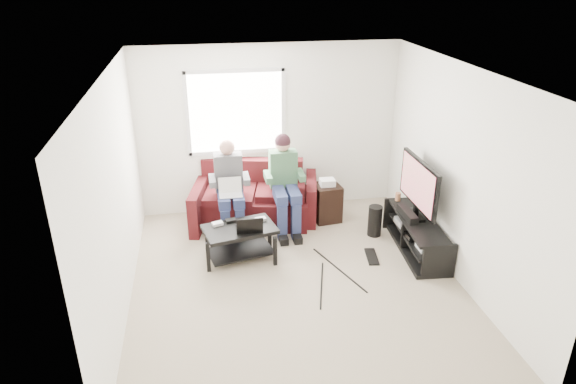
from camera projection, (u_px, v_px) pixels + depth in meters
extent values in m
plane|color=#BAAE91|center=(296.00, 283.00, 6.39)|extent=(4.50, 4.50, 0.00)
plane|color=white|center=(298.00, 73.00, 5.32)|extent=(4.50, 4.50, 0.00)
plane|color=white|center=(269.00, 130.00, 7.88)|extent=(4.50, 0.00, 4.50)
plane|color=white|center=(354.00, 306.00, 3.83)|extent=(4.50, 0.00, 4.50)
plane|color=white|center=(115.00, 200.00, 5.54)|extent=(0.00, 4.50, 4.50)
plane|color=white|center=(460.00, 176.00, 6.17)|extent=(0.00, 4.50, 4.50)
cube|color=white|center=(236.00, 112.00, 7.67)|extent=(1.40, 0.01, 1.20)
cube|color=silver|center=(236.00, 113.00, 7.66)|extent=(1.48, 0.04, 1.28)
cube|color=#441111|center=(256.00, 208.00, 7.84)|extent=(1.71, 1.14, 0.44)
cube|color=#441111|center=(253.00, 172.00, 7.99)|extent=(1.58, 0.52, 0.45)
cube|color=#441111|center=(199.00, 207.00, 7.67)|extent=(0.34, 0.95, 0.62)
cube|color=#441111|center=(311.00, 198.00, 7.94)|extent=(0.34, 0.95, 0.62)
cube|color=#441111|center=(230.00, 194.00, 7.65)|extent=(0.86, 0.85, 0.10)
cube|color=#441111|center=(281.00, 191.00, 7.78)|extent=(0.86, 0.85, 0.10)
cube|color=navy|center=(224.00, 200.00, 7.20)|extent=(0.16, 0.45, 0.14)
cube|color=navy|center=(238.00, 198.00, 7.23)|extent=(0.16, 0.45, 0.14)
cube|color=navy|center=(226.00, 227.00, 7.17)|extent=(0.13, 0.13, 0.54)
cube|color=navy|center=(240.00, 226.00, 7.20)|extent=(0.13, 0.13, 0.54)
cube|color=#56575B|center=(228.00, 172.00, 7.39)|extent=(0.40, 0.22, 0.55)
sphere|color=tan|center=(227.00, 147.00, 7.26)|extent=(0.22, 0.22, 0.22)
cube|color=navy|center=(280.00, 195.00, 7.33)|extent=(0.16, 0.45, 0.14)
cube|color=navy|center=(294.00, 194.00, 7.36)|extent=(0.16, 0.45, 0.14)
cube|color=navy|center=(282.00, 222.00, 7.30)|extent=(0.13, 0.13, 0.54)
cube|color=navy|center=(296.00, 221.00, 7.33)|extent=(0.13, 0.13, 0.54)
cube|color=#545757|center=(283.00, 169.00, 7.52)|extent=(0.40, 0.22, 0.55)
sphere|color=tan|center=(283.00, 144.00, 7.39)|extent=(0.22, 0.22, 0.22)
sphere|color=black|center=(283.00, 141.00, 7.37)|extent=(0.23, 0.23, 0.23)
cube|color=black|center=(240.00, 229.00, 6.75)|extent=(1.02, 0.75, 0.05)
cube|color=black|center=(241.00, 251.00, 6.89)|extent=(0.93, 0.66, 0.02)
cube|color=black|center=(208.00, 257.00, 6.55)|extent=(0.05, 0.05, 0.41)
cube|color=black|center=(275.00, 251.00, 6.69)|extent=(0.05, 0.05, 0.41)
cube|color=black|center=(207.00, 238.00, 7.00)|extent=(0.05, 0.05, 0.41)
cube|color=black|center=(270.00, 233.00, 7.14)|extent=(0.05, 0.05, 0.41)
cube|color=silver|center=(218.00, 224.00, 6.80)|extent=(0.16, 0.13, 0.04)
cube|color=black|center=(231.00, 221.00, 6.88)|extent=(0.16, 0.12, 0.04)
cube|color=gray|center=(261.00, 219.00, 6.91)|extent=(0.15, 0.11, 0.04)
cube|color=black|center=(418.00, 221.00, 6.93)|extent=(0.54, 1.46, 0.04)
cube|color=black|center=(416.00, 235.00, 7.01)|extent=(0.50, 1.40, 0.03)
cube|color=black|center=(415.00, 248.00, 7.10)|extent=(0.54, 1.46, 0.06)
cube|color=black|center=(439.00, 262.00, 6.39)|extent=(0.43, 0.07, 0.48)
cube|color=black|center=(398.00, 213.00, 7.64)|extent=(0.43, 0.07, 0.48)
cube|color=black|center=(415.00, 215.00, 7.00)|extent=(0.12, 0.40, 0.04)
cube|color=black|center=(416.00, 210.00, 6.97)|extent=(0.06, 0.06, 0.12)
cube|color=black|center=(419.00, 184.00, 6.81)|extent=(0.05, 1.10, 0.65)
cube|color=#D7326A|center=(417.00, 184.00, 6.80)|extent=(0.01, 1.01, 0.58)
cube|color=black|center=(407.00, 214.00, 6.97)|extent=(0.12, 0.50, 0.10)
cylinder|color=#A96C49|center=(398.00, 197.00, 7.45)|extent=(0.08, 0.08, 0.12)
cube|color=silver|center=(429.00, 247.00, 6.64)|extent=(0.30, 0.22, 0.06)
cube|color=gray|center=(408.00, 222.00, 7.26)|extent=(0.34, 0.26, 0.08)
cube|color=black|center=(418.00, 234.00, 6.95)|extent=(0.38, 0.30, 0.07)
cylinder|color=black|center=(375.00, 221.00, 7.42)|extent=(0.20, 0.20, 0.46)
cube|color=black|center=(372.00, 257.00, 6.93)|extent=(0.20, 0.44, 0.02)
cube|color=black|center=(327.00, 203.00, 7.85)|extent=(0.39, 0.39, 0.58)
cube|color=silver|center=(327.00, 182.00, 7.71)|extent=(0.22, 0.18, 0.10)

